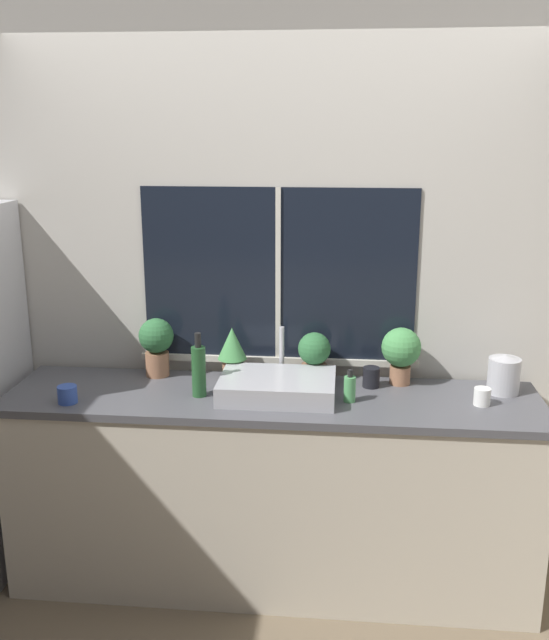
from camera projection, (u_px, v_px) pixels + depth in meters
ground_plane at (265, 615)px, 3.16m from camera, size 14.00×14.00×0.00m
wall_back at (279, 288)px, 3.41m from camera, size 8.00×0.09×2.70m
counter at (272, 489)px, 3.31m from camera, size 2.39×0.58×0.93m
sink at (277, 386)px, 3.17m from camera, size 0.51×0.41×0.26m
potted_plant_far_left at (156, 343)px, 3.39m from camera, size 0.17×0.17×0.28m
potted_plant_center_left at (232, 349)px, 3.36m from camera, size 0.14×0.14×0.25m
potted_plant_center_right at (314, 355)px, 3.33m from camera, size 0.15×0.15×0.23m
potted_plant_far_right at (401, 350)px, 3.29m from camera, size 0.18×0.18×0.27m
soap_bottle at (350, 388)px, 3.10m from camera, size 0.05×0.05×0.15m
bottle_tall at (199, 370)px, 3.15m from camera, size 0.06×0.06×0.29m
mug_black at (371, 377)px, 3.27m from camera, size 0.08×0.08×0.09m
mug_white at (482, 397)px, 3.06m from camera, size 0.07×0.07×0.08m
mug_blue at (67, 394)px, 3.09m from camera, size 0.08×0.08×0.08m
kettle at (504, 374)px, 3.19m from camera, size 0.14×0.14×0.18m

